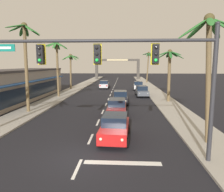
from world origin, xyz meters
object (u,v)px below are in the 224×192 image
at_px(sedan_oncoming_far, 104,84).
at_px(palm_left_third, 57,56).
at_px(palm_left_second, 25,49).
at_px(sedan_third_in_queue, 117,107).
at_px(sedan_lead_at_stop_bar, 115,127).
at_px(palm_right_nearest, 209,52).
at_px(sedan_parked_nearest_kerb, 142,91).
at_px(sedan_parked_mid_kerb, 138,86).
at_px(town_gateway_arch, 117,66).
at_px(sedan_fifth_in_queue, 120,97).
at_px(palm_right_second, 170,66).
at_px(storefront_strip_left, 13,85).
at_px(palm_right_farthest, 148,60).
at_px(traffic_signal_mast, 134,64).
at_px(palm_left_farthest, 71,63).

distance_m(sedan_oncoming_far, palm_left_third, 14.91).
bearing_deg(palm_left_second, sedan_third_in_queue, -5.97).
bearing_deg(sedan_lead_at_stop_bar, palm_left_third, 117.89).
xyz_separation_m(palm_left_second, palm_right_nearest, (15.05, -8.15, -0.81)).
distance_m(sedan_parked_nearest_kerb, palm_left_third, 14.18).
bearing_deg(sedan_parked_mid_kerb, town_gateway_arch, 99.86).
xyz_separation_m(sedan_fifth_in_queue, palm_right_second, (6.40, 1.50, 3.97)).
bearing_deg(sedan_third_in_queue, storefront_strip_left, 151.70).
bearing_deg(palm_left_third, storefront_strip_left, -144.44).
bearing_deg(sedan_parked_mid_kerb, palm_right_farthest, 77.33).
bearing_deg(town_gateway_arch, sedan_lead_at_stop_bar, -88.36).
bearing_deg(palm_right_second, sedan_third_in_queue, -129.63).
bearing_deg(sedan_oncoming_far, sedan_third_in_queue, -81.76).
bearing_deg(sedan_fifth_in_queue, town_gateway_arch, 92.29).
relative_size(sedan_parked_nearest_kerb, town_gateway_arch, 0.30).
distance_m(sedan_lead_at_stop_bar, sedan_parked_mid_kerb, 28.64).
height_order(traffic_signal_mast, palm_right_nearest, palm_right_nearest).
xyz_separation_m(sedan_fifth_in_queue, sedan_parked_mid_kerb, (3.33, 15.42, 0.00)).
distance_m(sedan_lead_at_stop_bar, palm_left_farthest, 30.69).
xyz_separation_m(sedan_parked_nearest_kerb, town_gateway_arch, (-5.10, 38.17, 3.60)).
xyz_separation_m(sedan_fifth_in_queue, palm_left_second, (-9.54, -5.53, 5.74)).
height_order(sedan_parked_mid_kerb, palm_left_farthest, palm_left_farthest).
distance_m(sedan_fifth_in_queue, sedan_oncoming_far, 17.95).
bearing_deg(sedan_parked_mid_kerb, sedan_parked_nearest_kerb, -90.16).
relative_size(sedan_parked_mid_kerb, palm_left_farthest, 0.63).
distance_m(palm_left_farthest, palm_right_farthest, 23.76).
xyz_separation_m(palm_left_third, palm_right_farthest, (16.71, 26.85, -0.09)).
height_order(palm_right_nearest, storefront_strip_left, palm_right_nearest).
bearing_deg(sedan_parked_nearest_kerb, palm_left_second, -136.34).
distance_m(sedan_fifth_in_queue, storefront_strip_left, 14.93).
relative_size(palm_right_farthest, storefront_strip_left, 0.33).
xyz_separation_m(sedan_lead_at_stop_bar, storefront_strip_left, (-14.67, 14.36, 1.32)).
bearing_deg(storefront_strip_left, palm_right_second, 0.38).
distance_m(traffic_signal_mast, palm_right_second, 18.60).
bearing_deg(town_gateway_arch, sedan_oncoming_far, -93.99).
xyz_separation_m(sedan_lead_at_stop_bar, palm_left_third, (-9.54, 18.03, 5.42)).
height_order(sedan_oncoming_far, palm_right_second, palm_right_second).
bearing_deg(palm_left_third, sedan_lead_at_stop_bar, -62.11).
relative_size(sedan_fifth_in_queue, palm_left_farthest, 0.63).
bearing_deg(sedan_lead_at_stop_bar, town_gateway_arch, 91.64).
distance_m(traffic_signal_mast, palm_right_farthest, 48.55).
relative_size(sedan_lead_at_stop_bar, sedan_oncoming_far, 1.01).
bearing_deg(sedan_fifth_in_queue, palm_left_second, -149.90).
bearing_deg(town_gateway_arch, palm_right_second, -79.30).
bearing_deg(palm_left_second, palm_left_third, 90.81).
distance_m(palm_left_second, palm_right_second, 17.51).
distance_m(traffic_signal_mast, sedan_parked_mid_kerb, 32.06).
bearing_deg(sedan_lead_at_stop_bar, sedan_oncoming_far, 96.64).
height_order(sedan_oncoming_far, palm_left_third, palm_left_third).
distance_m(sedan_lead_at_stop_bar, palm_right_farthest, 45.76).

